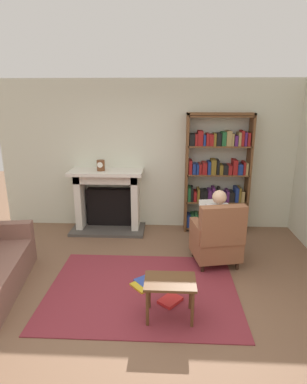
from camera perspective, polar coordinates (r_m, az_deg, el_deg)
ground at (r=4.02m, az=-2.38°, el=-19.55°), size 14.00×14.00×0.00m
back_wall at (r=5.88m, az=-0.35°, el=6.54°), size 5.60×0.10×2.70m
area_rug at (r=4.26m, az=-2.01°, el=-17.12°), size 2.40×1.80×0.01m
fireplace at (r=5.91m, az=-8.13°, el=-1.08°), size 1.34×0.64×1.14m
mantel_clock at (r=5.68m, az=-9.44°, el=4.73°), size 0.14×0.14×0.19m
bookshelf at (r=5.79m, az=11.28°, el=2.82°), size 1.13×0.32×2.13m
armchair_reading at (r=4.72m, az=11.36°, el=-8.13°), size 0.75×0.73×0.97m
seated_reader at (r=4.75m, az=11.03°, el=-5.39°), size 0.43×0.58×1.14m
side_table at (r=3.62m, az=2.98°, el=-16.54°), size 0.56×0.39×0.47m
scattered_books at (r=4.21m, az=0.06°, el=-17.19°), size 0.70×0.72×0.04m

